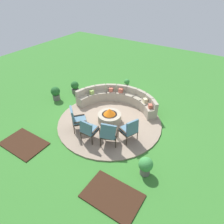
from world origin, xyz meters
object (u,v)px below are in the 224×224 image
potted_plant_3 (146,166)px  potted_plant_1 (56,93)px  lounge_chair_front_left (77,119)px  fire_pit (110,117)px  lounge_chair_back_left (109,133)px  potted_plant_2 (127,83)px  lounge_chair_front_right (89,129)px  lounge_chair_back_right (130,129)px  potted_plant_0 (75,87)px  curved_stone_bench (119,99)px

potted_plant_3 → potted_plant_1: bearing=163.2°
lounge_chair_front_left → potted_plant_3: size_ratio=1.63×
fire_pit → lounge_chair_front_left: lounge_chair_front_left is taller
fire_pit → lounge_chair_front_left: 1.47m
fire_pit → lounge_chair_back_left: bearing=-58.0°
lounge_chair_back_left → potted_plant_2: (-1.78, 4.57, -0.34)m
lounge_chair_front_right → lounge_chair_back_left: 0.81m
lounge_chair_front_left → potted_plant_1: (-2.61, 1.30, -0.21)m
lounge_chair_back_right → potted_plant_1: lounge_chair_back_right is taller
lounge_chair_back_right → potted_plant_3: bearing=-109.9°
lounge_chair_front_left → potted_plant_0: bearing=174.8°
potted_plant_0 → potted_plant_3: potted_plant_0 is taller
curved_stone_bench → lounge_chair_back_left: lounge_chair_back_left is taller
lounge_chair_front_left → potted_plant_2: bearing=133.9°
potted_plant_3 → lounge_chair_front_left: bearing=171.5°
lounge_chair_front_right → potted_plant_0: bearing=134.8°
lounge_chair_front_right → potted_plant_1: size_ratio=1.38×
potted_plant_0 → lounge_chair_back_right: bearing=-22.2°
lounge_chair_front_left → lounge_chair_back_left: 1.59m
lounge_chair_front_left → potted_plant_3: (3.35, -0.50, -0.24)m
curved_stone_bench → lounge_chair_back_right: size_ratio=3.77×
fire_pit → potted_plant_1: fire_pit is taller
curved_stone_bench → fire_pit: bearing=-74.5°
lounge_chair_back_right → potted_plant_2: bearing=52.8°
lounge_chair_back_right → potted_plant_1: (-4.74, 0.70, -0.19)m
lounge_chair_front_left → lounge_chair_back_right: 2.22m
curved_stone_bench → potted_plant_1: 3.31m
potted_plant_0 → potted_plant_1: potted_plant_1 is taller
fire_pit → lounge_chair_back_left: size_ratio=0.95×
curved_stone_bench → potted_plant_2: bearing=107.9°
fire_pit → lounge_chair_front_left: bearing=-125.0°
lounge_chair_front_right → lounge_chair_back_left: (0.78, 0.21, 0.02)m
curved_stone_bench → lounge_chair_back_left: size_ratio=3.53×
lounge_chair_back_left → lounge_chair_back_right: (0.55, 0.64, -0.02)m
lounge_chair_front_left → lounge_chair_front_right: bearing=24.2°
potted_plant_3 → curved_stone_bench: bearing=133.2°
potted_plant_0 → potted_plant_2: (2.05, 2.15, -0.09)m
curved_stone_bench → lounge_chair_back_left: (1.16, -2.65, 0.23)m
fire_pit → lounge_chair_back_right: size_ratio=1.01×
potted_plant_1 → potted_plant_0: bearing=71.8°
lounge_chair_front_left → lounge_chair_back_left: size_ratio=1.02×
potted_plant_0 → potted_plant_3: size_ratio=1.01×
lounge_chair_back_left → potted_plant_3: 1.83m
lounge_chair_front_right → fire_pit: bearing=84.9°
lounge_chair_back_left → lounge_chair_back_right: 0.84m
potted_plant_1 → lounge_chair_back_left: bearing=-17.7°
fire_pit → curved_stone_bench: bearing=105.5°
fire_pit → curved_stone_bench: (-0.40, 1.44, 0.07)m
potted_plant_3 → potted_plant_0: bearing=152.7°
potted_plant_1 → potted_plant_2: potted_plant_1 is taller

